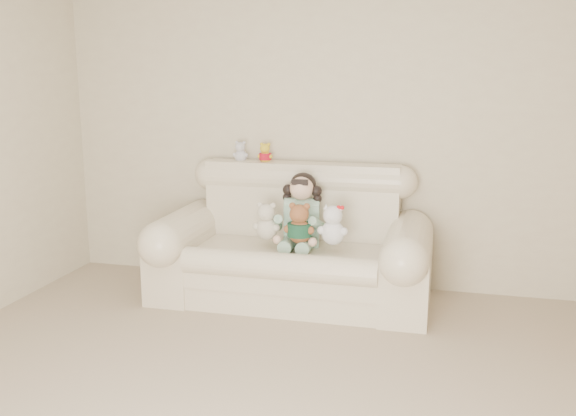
{
  "coord_description": "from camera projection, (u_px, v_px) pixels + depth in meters",
  "views": [
    {
      "loc": [
        0.93,
        -2.56,
        1.72
      ],
      "look_at": [
        -0.19,
        1.9,
        0.75
      ],
      "focal_mm": 39.58,
      "sensor_mm": 36.0,
      "label": 1
    }
  ],
  "objects": [
    {
      "name": "wall_back",
      "position": [
        329.0,
        127.0,
        5.11
      ],
      "size": [
        4.5,
        0.0,
        4.5
      ],
      "primitive_type": "plane",
      "rotation": [
        1.57,
        0.0,
        0.0
      ],
      "color": "beige",
      "rests_on": "ground"
    },
    {
      "name": "cream_teddy",
      "position": [
        267.0,
        218.0,
        4.75
      ],
      "size": [
        0.23,
        0.19,
        0.34
      ],
      "primitive_type": null,
      "rotation": [
        0.0,
        0.0,
        -0.11
      ],
      "color": "beige",
      "rests_on": "sofa"
    },
    {
      "name": "sofa",
      "position": [
        291.0,
        235.0,
        4.84
      ],
      "size": [
        2.1,
        0.95,
        1.03
      ],
      "primitive_type": null,
      "color": "beige",
      "rests_on": "floor"
    },
    {
      "name": "seated_child",
      "position": [
        302.0,
        209.0,
        4.86
      ],
      "size": [
        0.41,
        0.48,
        0.58
      ],
      "primitive_type": null,
      "rotation": [
        0.0,
        0.0,
        0.17
      ],
      "color": "#2C7C4E",
      "rests_on": "sofa"
    },
    {
      "name": "brown_teddy",
      "position": [
        299.0,
        219.0,
        4.65
      ],
      "size": [
        0.27,
        0.23,
        0.36
      ],
      "primitive_type": null,
      "rotation": [
        0.0,
        0.0,
        -0.27
      ],
      "color": "brown",
      "rests_on": "sofa"
    },
    {
      "name": "yellow_mini_bear",
      "position": [
        265.0,
        151.0,
        5.14
      ],
      "size": [
        0.15,
        0.13,
        0.2
      ],
      "primitive_type": null,
      "rotation": [
        0.0,
        0.0,
        -0.25
      ],
      "color": "gold",
      "rests_on": "sofa"
    },
    {
      "name": "grey_mini_plush",
      "position": [
        241.0,
        150.0,
        5.2
      ],
      "size": [
        0.16,
        0.14,
        0.21
      ],
      "primitive_type": null,
      "rotation": [
        0.0,
        0.0,
        0.29
      ],
      "color": "silver",
      "rests_on": "sofa"
    },
    {
      "name": "white_cat",
      "position": [
        333.0,
        221.0,
        4.61
      ],
      "size": [
        0.25,
        0.21,
        0.35
      ],
      "primitive_type": null,
      "rotation": [
        0.0,
        0.0,
        -0.15
      ],
      "color": "white",
      "rests_on": "sofa"
    }
  ]
}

